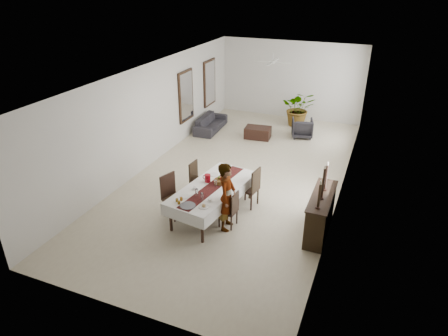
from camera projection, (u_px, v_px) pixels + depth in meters
floor at (241, 175)px, 12.38m from camera, size 6.00×12.00×0.00m
ceiling at (243, 71)px, 10.97m from camera, size 6.00×12.00×0.02m
wall_back at (291, 80)px, 16.66m from camera, size 6.00×0.02×3.20m
wall_front at (120, 240)px, 6.69m from camera, size 6.00×0.02×3.20m
wall_left at (153, 114)px, 12.70m from camera, size 0.02×12.00×3.20m
wall_right at (347, 141)px, 10.66m from camera, size 0.02×12.00×3.20m
dining_table_top at (213, 188)px, 10.07m from camera, size 1.40×2.61×0.05m
table_leg_fl at (171, 218)px, 9.54m from camera, size 0.08×0.08×0.72m
table_leg_fr at (202, 229)px, 9.12m from camera, size 0.08×0.08×0.72m
table_leg_bl at (222, 179)px, 11.36m from camera, size 0.08×0.08×0.72m
table_leg_br at (250, 187)px, 10.94m from camera, size 0.08×0.08×0.72m
tablecloth_top at (213, 187)px, 10.06m from camera, size 1.61×2.82×0.01m
tablecloth_drape_left at (193, 186)px, 10.40m from camera, size 0.42×2.64×0.31m
tablecloth_drape_right at (234, 198)px, 9.84m from camera, size 0.42×2.64×0.31m
tablecloth_drape_near at (182, 217)px, 9.10m from camera, size 1.21×0.20×0.31m
tablecloth_drape_far at (238, 172)px, 11.14m from camera, size 1.21×0.20×0.31m
table_runner at (213, 187)px, 10.05m from camera, size 0.75×2.61×0.00m
red_pitcher at (208, 178)px, 10.25m from camera, size 0.18×0.18×0.21m
pitcher_handle at (205, 177)px, 10.29m from camera, size 0.13×0.04×0.12m
wine_glass_near at (202, 196)px, 9.44m from camera, size 0.07×0.07×0.18m
wine_glass_mid at (197, 192)px, 9.62m from camera, size 0.07×0.07×0.18m
wine_glass_far at (216, 183)px, 10.03m from camera, size 0.07×0.07×0.18m
teacup_right at (210, 200)px, 9.42m from camera, size 0.09×0.09×0.06m
saucer_right at (210, 201)px, 9.43m from camera, size 0.16×0.16×0.01m
teacup_left at (195, 188)px, 9.90m from camera, size 0.09×0.09×0.06m
saucer_left at (195, 189)px, 9.92m from camera, size 0.16×0.16×0.01m
plate_near_right at (204, 207)px, 9.18m from camera, size 0.25×0.25×0.02m
bread_near_right at (204, 206)px, 9.16m from camera, size 0.09×0.09×0.09m
plate_near_left at (185, 196)px, 9.60m from camera, size 0.25×0.25×0.02m
plate_far_left at (214, 175)px, 10.64m from camera, size 0.25×0.25×0.02m
serving_tray at (188, 206)px, 9.21m from camera, size 0.37×0.37×0.02m
jam_jar_a at (179, 203)px, 9.28m from camera, size 0.07×0.07×0.08m
jam_jar_b at (177, 200)px, 9.38m from camera, size 0.07×0.07×0.08m
jam_jar_c at (181, 199)px, 9.43m from camera, size 0.07×0.07×0.08m
fruit_basket at (220, 181)px, 10.21m from camera, size 0.31×0.31×0.10m
fruit_red at (221, 179)px, 10.17m from camera, size 0.09×0.09×0.09m
fruit_green at (219, 178)px, 10.21m from camera, size 0.08×0.08×0.08m
chair_right_near_seat at (228, 211)px, 9.72m from camera, size 0.42×0.42×0.05m
chair_right_near_leg_fl at (231, 223)px, 9.62m from camera, size 0.04×0.04×0.39m
chair_right_near_leg_fr at (237, 217)px, 9.88m from camera, size 0.04×0.04×0.39m
chair_right_near_leg_bl at (219, 220)px, 9.75m from camera, size 0.04×0.04×0.39m
chair_right_near_leg_br at (225, 214)px, 10.01m from camera, size 0.04×0.04×0.39m
chair_right_near_back at (235, 203)px, 9.53m from camera, size 0.06×0.40×0.51m
chair_right_far_seat at (248, 189)px, 10.55m from camera, size 0.54×0.54×0.05m
chair_right_far_leg_fl at (251, 203)px, 10.43m from camera, size 0.05×0.05×0.46m
chair_right_far_leg_fr at (258, 196)px, 10.72m from camera, size 0.05×0.05×0.46m
chair_right_far_leg_bl at (238, 199)px, 10.61m from camera, size 0.05×0.05×0.46m
chair_right_far_leg_br at (245, 193)px, 10.90m from camera, size 0.05×0.05×0.46m
chair_right_far_back at (256, 180)px, 10.31m from camera, size 0.12×0.47×0.60m
chair_left_near_seat at (174, 199)px, 10.08m from camera, size 0.60×0.60×0.05m
chair_left_near_leg_fl at (175, 202)px, 10.44m from camera, size 0.06×0.06×0.47m
chair_left_near_leg_fr at (164, 208)px, 10.18m from camera, size 0.06×0.06×0.47m
chair_left_near_leg_bl at (186, 207)px, 10.21m from camera, size 0.06×0.06×0.47m
chair_left_near_leg_br at (174, 214)px, 9.95m from camera, size 0.06×0.06×0.47m
chair_left_near_back at (168, 185)px, 10.06m from camera, size 0.19×0.47×0.61m
chair_left_far_seat at (200, 181)px, 11.04m from camera, size 0.46×0.46×0.05m
chair_left_far_leg_fl at (198, 185)px, 11.35m from camera, size 0.05×0.05×0.42m
chair_left_far_leg_fr at (191, 190)px, 11.07m from camera, size 0.05×0.05×0.42m
chair_left_far_leg_bl at (208, 188)px, 11.21m from camera, size 0.05×0.05×0.42m
chair_left_far_leg_br at (202, 193)px, 10.93m from camera, size 0.05×0.05×0.42m
chair_left_far_back at (193, 171)px, 10.99m from camera, size 0.07×0.42×0.54m
woman at (227, 197)px, 9.45m from camera, size 0.48×0.67×1.73m
sideboard_body at (320, 215)px, 9.42m from camera, size 0.44×1.66×0.99m
sideboard_top at (322, 196)px, 9.20m from camera, size 0.49×1.72×0.03m
candlestick_near_base at (318, 207)px, 8.68m from camera, size 0.11×0.11×0.03m
candlestick_near_shaft at (319, 196)px, 8.55m from camera, size 0.06×0.06×0.55m
candlestick_near_candle at (321, 183)px, 8.41m from camera, size 0.04×0.04×0.09m
candlestick_mid_base at (321, 198)px, 9.04m from camera, size 0.11×0.11×0.03m
candlestick_mid_shaft at (323, 183)px, 8.88m from camera, size 0.06×0.06×0.72m
candlestick_mid_candle at (325, 167)px, 8.70m from camera, size 0.04×0.04×0.09m
candlestick_far_base at (325, 189)px, 9.41m from camera, size 0.11×0.11×0.03m
candlestick_far_shaft at (326, 177)px, 9.27m from camera, size 0.06×0.06×0.61m
candlestick_far_candle at (328, 164)px, 9.12m from camera, size 0.04×0.04×0.09m
sofa at (211, 123)px, 15.80m from camera, size 0.85×1.96×0.56m
armchair at (302, 128)px, 15.09m from camera, size 0.93×0.95×0.70m
coffee_table at (258, 133)px, 15.05m from camera, size 1.00×0.72×0.42m
potted_plant at (299, 108)px, 16.09m from camera, size 1.51×1.38×1.44m
mirror_frame_near at (186, 96)px, 14.51m from camera, size 0.06×1.05×1.85m
mirror_glass_near at (187, 96)px, 14.50m from camera, size 0.01×0.90×1.70m
mirror_frame_far at (209, 83)px, 16.26m from camera, size 0.06×1.05×1.85m
mirror_glass_far at (210, 83)px, 16.24m from camera, size 0.01×0.90×1.70m
fan_rod at (273, 56)px, 13.51m from camera, size 0.04×0.04×0.20m
fan_hub at (272, 62)px, 13.60m from camera, size 0.16×0.16×0.08m
fan_blade_n at (275, 60)px, 13.89m from camera, size 0.10×0.55×0.01m
fan_blade_s at (270, 64)px, 13.31m from camera, size 0.10×0.55×0.01m
fan_blade_e at (282, 63)px, 13.48m from camera, size 0.55×0.10×0.01m
fan_blade_w at (263, 61)px, 13.72m from camera, size 0.55×0.10×0.01m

